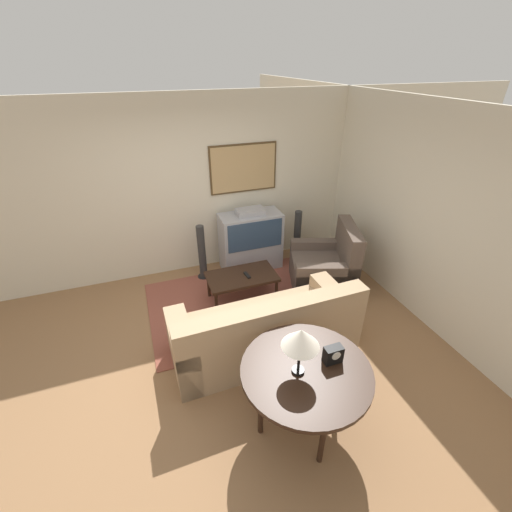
# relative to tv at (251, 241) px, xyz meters

# --- Properties ---
(ground_plane) EXTENTS (12.00, 12.00, 0.00)m
(ground_plane) POSITION_rel_tv_xyz_m (-0.88, -1.77, -0.49)
(ground_plane) COLOR #8E6642
(wall_back) EXTENTS (12.00, 0.10, 2.70)m
(wall_back) POSITION_rel_tv_xyz_m (-0.87, 0.36, 0.86)
(wall_back) COLOR beige
(wall_back) RESTS_ON ground_plane
(wall_right) EXTENTS (0.06, 12.00, 2.70)m
(wall_right) POSITION_rel_tv_xyz_m (1.75, -1.77, 0.86)
(wall_right) COLOR beige
(wall_right) RESTS_ON ground_plane
(area_rug) EXTENTS (2.56, 1.81, 0.01)m
(area_rug) POSITION_rel_tv_xyz_m (-0.46, -0.88, -0.49)
(area_rug) COLOR brown
(area_rug) RESTS_ON ground_plane
(tv) EXTENTS (0.97, 0.47, 1.05)m
(tv) POSITION_rel_tv_xyz_m (0.00, 0.00, 0.00)
(tv) COLOR #9E9EA3
(tv) RESTS_ON ground_plane
(couch) EXTENTS (2.17, 0.92, 0.89)m
(couch) POSITION_rel_tv_xyz_m (-0.46, -1.87, -0.18)
(couch) COLOR tan
(couch) RESTS_ON ground_plane
(armchair) EXTENTS (1.14, 1.15, 1.00)m
(armchair) POSITION_rel_tv_xyz_m (0.88, -0.91, -0.17)
(armchair) COLOR brown
(armchair) RESTS_ON ground_plane
(coffee_table) EXTENTS (0.97, 0.56, 0.42)m
(coffee_table) POSITION_rel_tv_xyz_m (-0.41, -0.82, -0.12)
(coffee_table) COLOR black
(coffee_table) RESTS_ON ground_plane
(console_table) EXTENTS (1.14, 1.14, 0.76)m
(console_table) POSITION_rel_tv_xyz_m (-0.48, -2.88, 0.21)
(console_table) COLOR black
(console_table) RESTS_ON ground_plane
(table_lamp) EXTENTS (0.32, 0.32, 0.47)m
(table_lamp) POSITION_rel_tv_xyz_m (-0.56, -2.88, 0.65)
(table_lamp) COLOR black
(table_lamp) RESTS_ON console_table
(mantel_clock) EXTENTS (0.16, 0.10, 0.16)m
(mantel_clock) POSITION_rel_tv_xyz_m (-0.23, -2.88, 0.35)
(mantel_clock) COLOR black
(mantel_clock) RESTS_ON console_table
(remote) EXTENTS (0.06, 0.16, 0.02)m
(remote) POSITION_rel_tv_xyz_m (-0.35, -0.85, -0.06)
(remote) COLOR black
(remote) RESTS_ON coffee_table
(speaker_tower_left) EXTENTS (0.20, 0.20, 0.91)m
(speaker_tower_left) POSITION_rel_tv_xyz_m (-0.82, -0.04, -0.07)
(speaker_tower_left) COLOR black
(speaker_tower_left) RESTS_ON ground_plane
(speaker_tower_right) EXTENTS (0.20, 0.20, 0.91)m
(speaker_tower_right) POSITION_rel_tv_xyz_m (0.82, -0.04, -0.07)
(speaker_tower_right) COLOR black
(speaker_tower_right) RESTS_ON ground_plane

